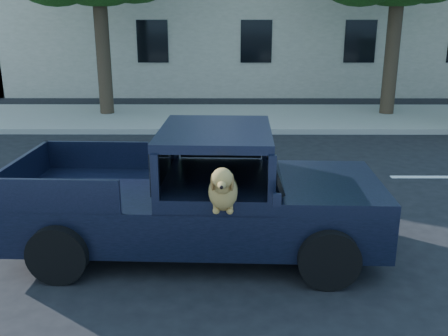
{
  "coord_description": "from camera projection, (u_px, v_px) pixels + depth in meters",
  "views": [
    {
      "loc": [
        -0.19,
        -6.29,
        3.18
      ],
      "look_at": [
        -0.2,
        -0.28,
        1.33
      ],
      "focal_mm": 40.0,
      "sensor_mm": 36.0,
      "label": 1
    }
  ],
  "objects": [
    {
      "name": "far_sidewalk",
      "position": [
        231.0,
        118.0,
        15.72
      ],
      "size": [
        60.0,
        4.0,
        0.15
      ],
      "primitive_type": "cube",
      "color": "gray",
      "rests_on": "ground"
    },
    {
      "name": "ground",
      "position": [
        239.0,
        253.0,
        6.95
      ],
      "size": [
        120.0,
        120.0,
        0.0
      ],
      "primitive_type": "plane",
      "color": "black",
      "rests_on": "ground"
    },
    {
      "name": "pickup_truck",
      "position": [
        193.0,
        211.0,
        6.88
      ],
      "size": [
        4.96,
        2.58,
        1.75
      ],
      "rotation": [
        0.0,
        0.0,
        -0.04
      ],
      "color": "black",
      "rests_on": "ground"
    },
    {
      "name": "lane_stripes",
      "position": [
        332.0,
        177.0,
        10.19
      ],
      "size": [
        21.6,
        0.14,
        0.01
      ],
      "primitive_type": null,
      "color": "silver",
      "rests_on": "ground"
    }
  ]
}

